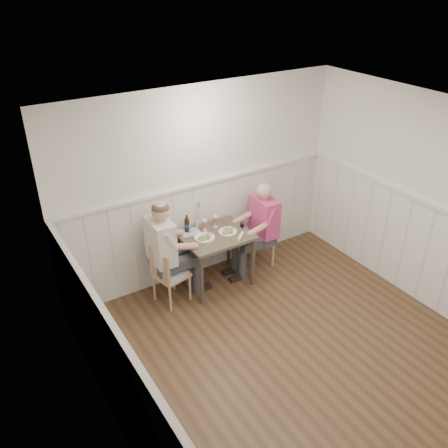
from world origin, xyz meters
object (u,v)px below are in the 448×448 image
(dining_table, at_px, (216,241))
(chair_left, at_px, (168,273))
(man_in_pink, at_px, (261,234))
(grass_vase, at_px, (197,215))
(diner_cream, at_px, (165,259))
(chair_right, at_px, (257,232))
(beer_bottle, at_px, (187,224))

(dining_table, relative_size, chair_left, 1.10)
(dining_table, xyz_separation_m, man_in_pink, (0.71, -0.03, -0.09))
(man_in_pink, relative_size, grass_vase, 3.37)
(man_in_pink, distance_m, diner_cream, 1.42)
(chair_left, height_order, man_in_pink, man_in_pink)
(dining_table, relative_size, chair_right, 0.90)
(grass_vase, bearing_deg, chair_right, -15.36)
(man_in_pink, height_order, grass_vase, man_in_pink)
(chair_right, xyz_separation_m, beer_bottle, (-1.00, 0.19, 0.33))
(chair_right, distance_m, grass_vase, 0.94)
(man_in_pink, bearing_deg, diner_cream, 176.49)
(chair_left, distance_m, diner_cream, 0.18)
(dining_table, bearing_deg, diner_cream, 175.76)
(diner_cream, bearing_deg, chair_right, 0.98)
(dining_table, xyz_separation_m, beer_bottle, (-0.28, 0.26, 0.21))
(beer_bottle, bearing_deg, diner_cream, -154.14)
(man_in_pink, xyz_separation_m, diner_cream, (-1.42, 0.09, 0.03))
(chair_left, relative_size, man_in_pink, 0.60)
(diner_cream, relative_size, grass_vase, 3.56)
(chair_right, xyz_separation_m, grass_vase, (-0.82, 0.22, 0.40))
(man_in_pink, distance_m, grass_vase, 0.95)
(dining_table, bearing_deg, man_in_pink, -2.78)
(chair_right, relative_size, beer_bottle, 4.04)
(chair_left, relative_size, grass_vase, 2.02)
(chair_right, distance_m, diner_cream, 1.43)
(chair_left, bearing_deg, grass_vase, 28.53)
(beer_bottle, distance_m, grass_vase, 0.20)
(dining_table, distance_m, grass_vase, 0.42)
(dining_table, distance_m, beer_bottle, 0.44)
(chair_left, xyz_separation_m, beer_bottle, (0.45, 0.30, 0.42))
(dining_table, height_order, beer_bottle, beer_bottle)
(dining_table, xyz_separation_m, diner_cream, (-0.71, 0.05, -0.06))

